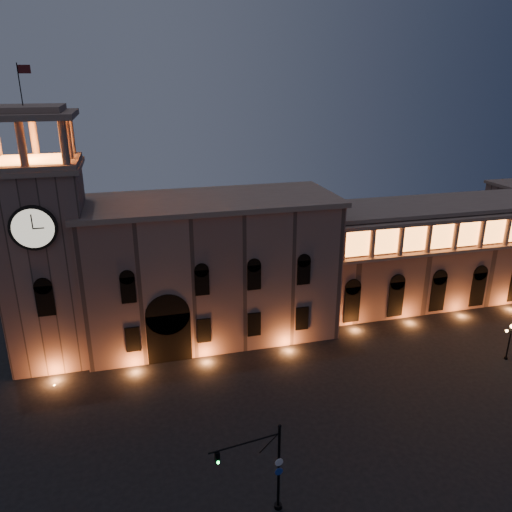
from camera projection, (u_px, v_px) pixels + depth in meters
name	position (u px, v px, depth m)	size (l,w,h in m)	color
ground	(277.00, 441.00, 45.20)	(160.00, 160.00, 0.00)	black
government_building	(210.00, 268.00, 61.64)	(30.80, 12.80, 17.60)	#7E5D53
clock_tower	(46.00, 255.00, 55.09)	(9.80, 9.80, 32.40)	#7E5D53
colonnade_wing	(441.00, 251.00, 72.10)	(40.60, 11.50, 14.50)	#7A594E
traffic_light	(267.00, 469.00, 36.52)	(5.62, 1.15, 7.76)	black
street_lamp_near	(510.00, 339.00, 57.40)	(1.52, 0.59, 4.49)	black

